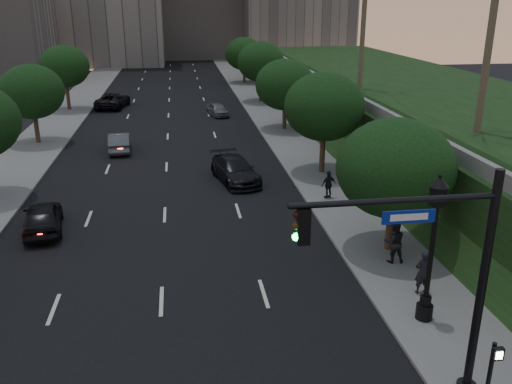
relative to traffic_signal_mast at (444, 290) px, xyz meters
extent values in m
cube|color=black|center=(-7.81, 31.68, -3.66)|extent=(16.00, 140.00, 0.02)
cube|color=slate|center=(2.44, 31.68, -3.60)|extent=(4.50, 140.00, 0.15)
cube|color=slate|center=(-18.06, 31.68, -3.60)|extent=(4.50, 140.00, 0.15)
cube|color=black|center=(14.19, 29.68, -1.67)|extent=(18.00, 90.00, 4.00)
cube|color=slate|center=(5.69, 29.68, 0.68)|extent=(0.35, 90.00, 0.70)
cylinder|color=#38281C|center=(2.49, 9.68, -2.24)|extent=(0.36, 0.36, 2.86)
ellipsoid|color=black|center=(2.49, 9.68, 0.36)|extent=(5.20, 5.20, 4.42)
cylinder|color=#38281C|center=(2.49, 21.68, -2.07)|extent=(0.36, 0.36, 3.21)
ellipsoid|color=black|center=(2.49, 21.68, 0.85)|extent=(5.20, 5.20, 4.42)
cylinder|color=#38281C|center=(2.49, 34.68, -2.24)|extent=(0.36, 0.36, 2.86)
ellipsoid|color=black|center=(2.49, 34.68, 0.36)|extent=(5.20, 5.20, 4.42)
cylinder|color=#38281C|center=(2.49, 48.68, -2.07)|extent=(0.36, 0.36, 3.21)
ellipsoid|color=black|center=(2.49, 48.68, 0.85)|extent=(5.20, 5.20, 4.42)
cylinder|color=#38281C|center=(2.49, 63.68, -2.24)|extent=(0.36, 0.36, 2.86)
ellipsoid|color=black|center=(2.49, 63.68, 0.36)|extent=(5.20, 5.20, 4.42)
cylinder|color=#38281C|center=(-18.11, 32.68, -2.18)|extent=(0.36, 0.36, 2.99)
ellipsoid|color=black|center=(-18.11, 32.68, 0.54)|extent=(5.00, 5.00, 4.25)
cylinder|color=#38281C|center=(-18.11, 46.68, -2.04)|extent=(0.36, 0.36, 3.26)
ellipsoid|color=black|center=(-18.11, 46.68, 0.92)|extent=(5.00, 5.00, 4.25)
cylinder|color=#4C4233|center=(9.69, 15.68, 6.33)|extent=(0.40, 0.40, 12.00)
cylinder|color=black|center=(1.09, 0.00, -0.17)|extent=(0.24, 0.24, 7.00)
cylinder|color=black|center=(-1.61, 0.00, 2.63)|extent=(5.40, 0.16, 0.16)
cube|color=black|center=(-3.91, 0.00, 2.08)|extent=(0.32, 0.22, 0.95)
sphere|color=black|center=(-4.09, 0.00, 2.41)|extent=(0.20, 0.20, 0.20)
sphere|color=#3F2B0A|center=(-4.09, 0.00, 2.11)|extent=(0.20, 0.20, 0.20)
sphere|color=#19F24C|center=(-4.09, 0.00, 1.81)|extent=(0.20, 0.20, 0.20)
cube|color=#0B2099|center=(-1.21, 0.00, 2.18)|extent=(1.40, 0.05, 0.35)
cylinder|color=black|center=(1.59, 3.92, -3.32)|extent=(0.60, 0.60, 0.70)
cylinder|color=black|center=(1.59, 3.92, -2.82)|extent=(0.40, 0.40, 0.40)
cylinder|color=black|center=(1.59, 3.92, -0.87)|extent=(0.18, 0.18, 3.60)
cube|color=black|center=(1.59, 3.92, 1.18)|extent=(0.42, 0.42, 0.70)
cone|color=black|center=(1.59, 3.92, 1.68)|extent=(0.64, 0.64, 0.35)
sphere|color=black|center=(1.59, 3.92, 1.88)|extent=(0.14, 0.14, 0.14)
cylinder|color=black|center=(1.12, -0.90, -2.42)|extent=(0.12, 0.12, 2.50)
cube|color=black|center=(1.12, -1.08, -1.37)|extent=(0.30, 0.14, 0.35)
cube|color=white|center=(1.12, -1.16, -1.37)|extent=(0.18, 0.02, 0.22)
imported|color=black|center=(-13.79, 14.39, -2.91)|extent=(2.50, 4.73, 1.53)
imported|color=#4F5357|center=(-11.40, 29.46, -2.94)|extent=(1.88, 4.53, 1.46)
imported|color=black|center=(-13.72, 47.73, -2.87)|extent=(3.64, 6.18, 1.61)
imported|color=black|center=(-3.40, 20.87, -2.90)|extent=(3.23, 5.65, 1.54)
imported|color=slate|center=(-2.91, 41.80, -3.03)|extent=(2.37, 4.03, 1.29)
imported|color=black|center=(2.26, 5.66, -2.63)|extent=(0.66, 0.45, 1.79)
imported|color=black|center=(2.18, 8.36, -2.58)|extent=(0.98, 0.80, 1.89)
imported|color=black|center=(1.55, 16.65, -2.71)|extent=(1.03, 0.70, 1.63)
camera|label=1|loc=(-6.81, -11.91, 7.32)|focal=38.00mm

